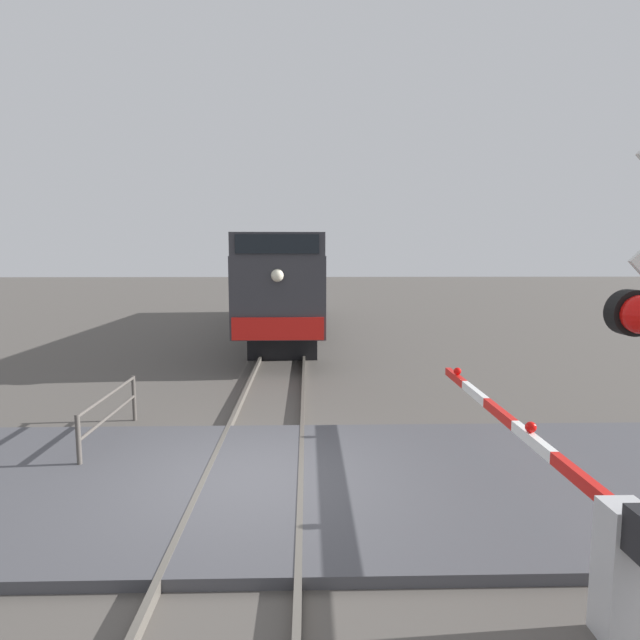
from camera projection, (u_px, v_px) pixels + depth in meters
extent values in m
plane|color=#514C47|center=(253.00, 487.00, 7.82)|extent=(160.00, 160.00, 0.00)
cube|color=#59544C|center=(204.00, 483.00, 7.79)|extent=(0.08, 80.00, 0.15)
cube|color=#59544C|center=(301.00, 482.00, 7.83)|extent=(0.08, 80.00, 0.15)
cube|color=#47474C|center=(253.00, 483.00, 7.81)|extent=(36.00, 4.90, 0.14)
cube|color=black|center=(284.00, 337.00, 18.85)|extent=(2.31, 3.20, 1.05)
cube|color=black|center=(292.00, 310.00, 28.64)|extent=(2.31, 3.20, 1.05)
cube|color=#333338|center=(289.00, 283.00, 23.54)|extent=(2.71, 17.94, 2.37)
cube|color=#333338|center=(280.00, 245.00, 15.77)|extent=(2.66, 2.66, 0.66)
cube|color=black|center=(277.00, 244.00, 14.42)|extent=(2.31, 0.06, 0.53)
cube|color=red|center=(278.00, 329.00, 14.70)|extent=(2.58, 0.08, 0.64)
sphere|color=#F2EACC|center=(277.00, 275.00, 14.51)|extent=(0.36, 0.36, 0.36)
cylinder|color=black|center=(631.00, 313.00, 3.86)|extent=(0.34, 0.14, 0.34)
cube|color=silver|center=(621.00, 572.00, 4.65)|extent=(0.36, 0.36, 1.27)
cube|color=red|center=(580.00, 479.00, 5.34)|extent=(0.10, 1.12, 0.14)
cube|color=white|center=(533.00, 440.00, 6.46)|extent=(0.10, 1.12, 0.14)
cube|color=red|center=(500.00, 413.00, 7.57)|extent=(0.10, 1.12, 0.14)
cube|color=white|center=(475.00, 393.00, 8.69)|extent=(0.10, 1.12, 0.14)
cube|color=red|center=(456.00, 378.00, 9.80)|extent=(0.10, 1.12, 0.14)
sphere|color=red|center=(531.00, 427.00, 6.52)|extent=(0.14, 0.14, 0.14)
sphere|color=red|center=(457.00, 371.00, 9.70)|extent=(0.14, 0.14, 0.14)
cylinder|color=#4C4742|center=(79.00, 444.00, 8.29)|extent=(0.08, 0.08, 0.95)
cylinder|color=#4C4742|center=(134.00, 398.00, 10.94)|extent=(0.08, 0.08, 0.95)
cylinder|color=#4C4742|center=(109.00, 395.00, 9.57)|extent=(0.06, 2.68, 0.06)
cylinder|color=#4C4742|center=(110.00, 415.00, 9.61)|extent=(0.06, 2.68, 0.06)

